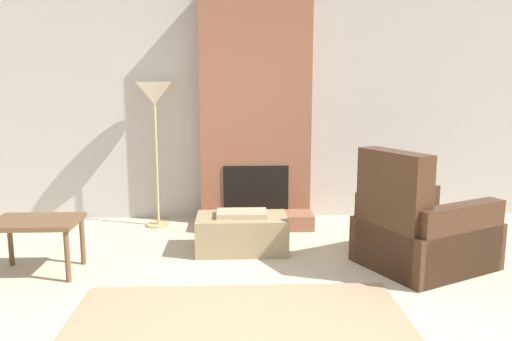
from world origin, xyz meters
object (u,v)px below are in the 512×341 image
ottoman (242,233)px  armchair (419,233)px  side_table (36,227)px  floor_lamp_left (154,100)px

ottoman → armchair: 1.63m
ottoman → armchair: size_ratio=0.67×
armchair → side_table: bearing=64.2°
ottoman → side_table: (-1.74, -0.51, 0.23)m
armchair → side_table: 3.29m
ottoman → floor_lamp_left: (-0.94, 0.91, 1.24)m
side_table → ottoman: bearing=16.3°
side_table → floor_lamp_left: (0.80, 1.42, 1.02)m
ottoman → floor_lamp_left: floor_lamp_left is taller
side_table → floor_lamp_left: bearing=60.6°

